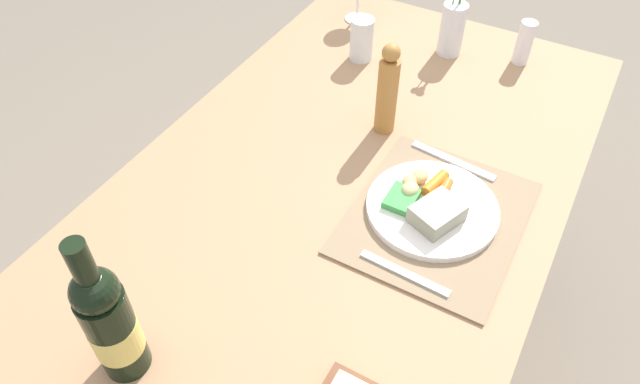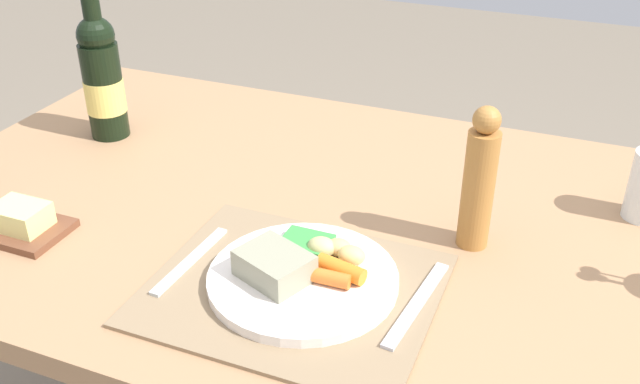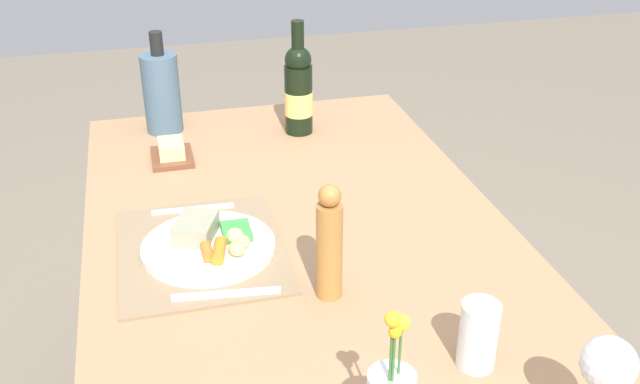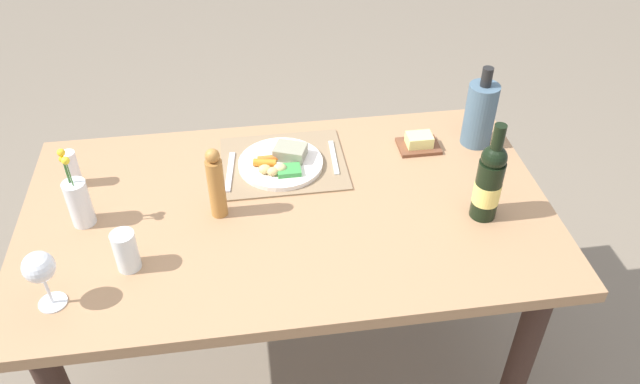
{
  "view_description": "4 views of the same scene",
  "coord_description": "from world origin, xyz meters",
  "px_view_note": "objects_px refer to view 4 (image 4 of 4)",
  "views": [
    {
      "loc": [
        -0.78,
        -0.38,
        1.62
      ],
      "look_at": [
        -0.1,
        0.01,
        0.81
      ],
      "focal_mm": 32.85,
      "sensor_mm": 36.0,
      "label": 1
    },
    {
      "loc": [
        0.31,
        -0.9,
        1.36
      ],
      "look_at": [
        -0.06,
        0.01,
        0.79
      ],
      "focal_mm": 40.11,
      "sensor_mm": 36.0,
      "label": 2
    },
    {
      "loc": [
        1.22,
        -0.28,
        1.54
      ],
      "look_at": [
        -0.07,
        0.05,
        0.83
      ],
      "focal_mm": 41.2,
      "sensor_mm": 36.0,
      "label": 3
    },
    {
      "loc": [
        0.1,
        1.36,
        1.93
      ],
      "look_at": [
        -0.09,
        0.05,
        0.85
      ],
      "focal_mm": 35.43,
      "sensor_mm": 36.0,
      "label": 4
    }
  ],
  "objects_px": {
    "dining_table": "(289,236)",
    "water_tumbler": "(126,253)",
    "wine_glass": "(39,269)",
    "dinner_plate": "(282,162)",
    "knife": "(230,172)",
    "butter_dish": "(419,143)",
    "flower_vase": "(79,201)",
    "fork": "(334,157)",
    "cooler_bottle": "(480,114)",
    "wine_bottle": "(489,181)",
    "pepper_mill": "(216,185)",
    "salt_shaker": "(72,169)"
  },
  "relations": [
    {
      "from": "dining_table",
      "to": "water_tumbler",
      "type": "bearing_deg",
      "value": 22.44
    },
    {
      "from": "fork",
      "to": "wine_glass",
      "type": "relative_size",
      "value": 1.07
    },
    {
      "from": "water_tumbler",
      "to": "wine_glass",
      "type": "xyz_separation_m",
      "value": [
        0.17,
        0.1,
        0.07
      ]
    },
    {
      "from": "dinner_plate",
      "to": "pepper_mill",
      "type": "xyz_separation_m",
      "value": [
        0.19,
        0.19,
        0.08
      ]
    },
    {
      "from": "dinner_plate",
      "to": "wine_glass",
      "type": "bearing_deg",
      "value": 37.65
    },
    {
      "from": "dinner_plate",
      "to": "water_tumbler",
      "type": "bearing_deg",
      "value": 40.52
    },
    {
      "from": "wine_bottle",
      "to": "pepper_mill",
      "type": "bearing_deg",
      "value": -8.44
    },
    {
      "from": "dinner_plate",
      "to": "butter_dish",
      "type": "relative_size",
      "value": 1.99
    },
    {
      "from": "butter_dish",
      "to": "water_tumbler",
      "type": "distance_m",
      "value": 0.96
    },
    {
      "from": "wine_glass",
      "to": "pepper_mill",
      "type": "distance_m",
      "value": 0.49
    },
    {
      "from": "wine_glass",
      "to": "wine_bottle",
      "type": "bearing_deg",
      "value": -171.86
    },
    {
      "from": "pepper_mill",
      "to": "salt_shaker",
      "type": "relative_size",
      "value": 1.92
    },
    {
      "from": "flower_vase",
      "to": "wine_bottle",
      "type": "distance_m",
      "value": 1.11
    },
    {
      "from": "knife",
      "to": "salt_shaker",
      "type": "relative_size",
      "value": 1.69
    },
    {
      "from": "water_tumbler",
      "to": "flower_vase",
      "type": "bearing_deg",
      "value": -54.19
    },
    {
      "from": "flower_vase",
      "to": "water_tumbler",
      "type": "bearing_deg",
      "value": 125.81
    },
    {
      "from": "salt_shaker",
      "to": "wine_bottle",
      "type": "height_order",
      "value": "wine_bottle"
    },
    {
      "from": "wine_glass",
      "to": "flower_vase",
      "type": "relative_size",
      "value": 0.67
    },
    {
      "from": "dinner_plate",
      "to": "wine_bottle",
      "type": "bearing_deg",
      "value": 150.73
    },
    {
      "from": "wine_bottle",
      "to": "water_tumbler",
      "type": "bearing_deg",
      "value": 3.81
    },
    {
      "from": "knife",
      "to": "water_tumbler",
      "type": "xyz_separation_m",
      "value": [
        0.27,
        0.35,
        0.04
      ]
    },
    {
      "from": "knife",
      "to": "wine_glass",
      "type": "bearing_deg",
      "value": 52.33
    },
    {
      "from": "butter_dish",
      "to": "fork",
      "type": "bearing_deg",
      "value": 4.87
    },
    {
      "from": "butter_dish",
      "to": "pepper_mill",
      "type": "xyz_separation_m",
      "value": [
        0.64,
        0.23,
        0.09
      ]
    },
    {
      "from": "knife",
      "to": "butter_dish",
      "type": "distance_m",
      "value": 0.6
    },
    {
      "from": "water_tumbler",
      "to": "cooler_bottle",
      "type": "bearing_deg",
      "value": -158.87
    },
    {
      "from": "wine_glass",
      "to": "cooler_bottle",
      "type": "xyz_separation_m",
      "value": [
        -1.23,
        -0.51,
        -0.01
      ]
    },
    {
      "from": "dining_table",
      "to": "fork",
      "type": "height_order",
      "value": "fork"
    },
    {
      "from": "dinner_plate",
      "to": "flower_vase",
      "type": "height_order",
      "value": "flower_vase"
    },
    {
      "from": "water_tumbler",
      "to": "flower_vase",
      "type": "distance_m",
      "value": 0.24
    },
    {
      "from": "dining_table",
      "to": "fork",
      "type": "bearing_deg",
      "value": -129.06
    },
    {
      "from": "cooler_bottle",
      "to": "fork",
      "type": "bearing_deg",
      "value": 3.41
    },
    {
      "from": "dinner_plate",
      "to": "knife",
      "type": "xyz_separation_m",
      "value": [
        0.16,
        0.01,
        -0.01
      ]
    },
    {
      "from": "wine_glass",
      "to": "wine_bottle",
      "type": "relative_size",
      "value": 0.54
    },
    {
      "from": "dining_table",
      "to": "butter_dish",
      "type": "xyz_separation_m",
      "value": [
        -0.45,
        -0.23,
        0.13
      ]
    },
    {
      "from": "dining_table",
      "to": "butter_dish",
      "type": "height_order",
      "value": "butter_dish"
    },
    {
      "from": "wine_glass",
      "to": "cooler_bottle",
      "type": "distance_m",
      "value": 1.33
    },
    {
      "from": "wine_bottle",
      "to": "fork",
      "type": "bearing_deg",
      "value": -40.57
    },
    {
      "from": "cooler_bottle",
      "to": "salt_shaker",
      "type": "distance_m",
      "value": 1.25
    },
    {
      "from": "dining_table",
      "to": "knife",
      "type": "distance_m",
      "value": 0.27
    },
    {
      "from": "knife",
      "to": "wine_bottle",
      "type": "relative_size",
      "value": 0.65
    },
    {
      "from": "flower_vase",
      "to": "fork",
      "type": "bearing_deg",
      "value": -165.39
    },
    {
      "from": "wine_glass",
      "to": "fork",
      "type": "bearing_deg",
      "value": -147.89
    },
    {
      "from": "flower_vase",
      "to": "dining_table",
      "type": "bearing_deg",
      "value": 178.31
    },
    {
      "from": "fork",
      "to": "salt_shaker",
      "type": "bearing_deg",
      "value": 3.58
    },
    {
      "from": "flower_vase",
      "to": "pepper_mill",
      "type": "bearing_deg",
      "value": 177.03
    },
    {
      "from": "dining_table",
      "to": "cooler_bottle",
      "type": "distance_m",
      "value": 0.71
    },
    {
      "from": "salt_shaker",
      "to": "wine_bottle",
      "type": "xyz_separation_m",
      "value": [
        -1.15,
        0.3,
        0.06
      ]
    },
    {
      "from": "water_tumbler",
      "to": "cooler_bottle",
      "type": "distance_m",
      "value": 1.13
    },
    {
      "from": "dining_table",
      "to": "flower_vase",
      "type": "bearing_deg",
      "value": -1.69
    }
  ]
}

